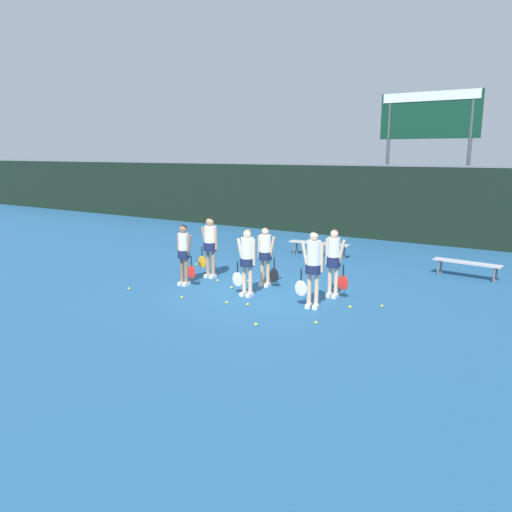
{
  "coord_description": "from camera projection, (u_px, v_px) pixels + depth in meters",
  "views": [
    {
      "loc": [
        6.77,
        -10.61,
        3.54
      ],
      "look_at": [
        0.02,
        -0.02,
        0.93
      ],
      "focal_mm": 35.0,
      "sensor_mm": 36.0,
      "label": 1
    }
  ],
  "objects": [
    {
      "name": "tennis_ball_0",
      "position": [
        218.0,
        281.0,
        13.92
      ],
      "size": [
        0.06,
        0.06,
        0.06
      ],
      "primitive_type": "sphere",
      "color": "#CCE033",
      "rests_on": "ground_plane"
    },
    {
      "name": "tennis_ball_10",
      "position": [
        227.0,
        302.0,
        11.88
      ],
      "size": [
        0.07,
        0.07,
        0.07
      ],
      "primitive_type": "sphere",
      "color": "#CCE033",
      "rests_on": "ground_plane"
    },
    {
      "name": "scoreboard",
      "position": [
        429.0,
        126.0,
        19.57
      ],
      "size": [
        3.85,
        0.15,
        5.86
      ],
      "color": "#515156",
      "rests_on": "ground_plane"
    },
    {
      "name": "player_1",
      "position": [
        247.0,
        257.0,
        12.35
      ],
      "size": [
        0.67,
        0.37,
        1.69
      ],
      "rotation": [
        0.0,
        0.0,
        0.02
      ],
      "color": "beige",
      "rests_on": "ground_plane"
    },
    {
      "name": "bench_courtside",
      "position": [
        467.0,
        264.0,
        14.29
      ],
      "size": [
        1.9,
        0.55,
        0.46
      ],
      "rotation": [
        0.0,
        0.0,
        -0.1
      ],
      "color": "#B2B2B7",
      "rests_on": "ground_plane"
    },
    {
      "name": "tennis_ball_3",
      "position": [
        129.0,
        289.0,
        13.08
      ],
      "size": [
        0.07,
        0.07,
        0.07
      ],
      "primitive_type": "sphere",
      "color": "#CCE033",
      "rests_on": "ground_plane"
    },
    {
      "name": "player_5",
      "position": [
        334.0,
        258.0,
        12.25
      ],
      "size": [
        0.63,
        0.34,
        1.71
      ],
      "rotation": [
        0.0,
        0.0,
        0.05
      ],
      "color": "beige",
      "rests_on": "ground_plane"
    },
    {
      "name": "ground_plane",
      "position": [
        256.0,
        290.0,
        13.04
      ],
      "size": [
        140.0,
        140.0,
        0.0
      ],
      "primitive_type": "plane",
      "color": "#235684"
    },
    {
      "name": "tennis_ball_7",
      "position": [
        248.0,
        281.0,
        13.9
      ],
      "size": [
        0.07,
        0.07,
        0.07
      ],
      "primitive_type": "sphere",
      "color": "#CCE033",
      "rests_on": "ground_plane"
    },
    {
      "name": "tennis_ball_1",
      "position": [
        350.0,
        307.0,
        11.53
      ],
      "size": [
        0.07,
        0.07,
        0.07
      ],
      "primitive_type": "sphere",
      "color": "#CCE033",
      "rests_on": "ground_plane"
    },
    {
      "name": "tennis_ball_4",
      "position": [
        316.0,
        323.0,
        10.48
      ],
      "size": [
        0.07,
        0.07,
        0.07
      ],
      "primitive_type": "sphere",
      "color": "#CCE033",
      "rests_on": "ground_plane"
    },
    {
      "name": "player_2",
      "position": [
        313.0,
        263.0,
        11.38
      ],
      "size": [
        0.65,
        0.37,
        1.81
      ],
      "rotation": [
        0.0,
        0.0,
        0.21
      ],
      "color": "beige",
      "rests_on": "ground_plane"
    },
    {
      "name": "player_0",
      "position": [
        184.0,
        250.0,
        13.39
      ],
      "size": [
        0.61,
        0.33,
        1.65
      ],
      "rotation": [
        0.0,
        0.0,
        0.04
      ],
      "color": "#8C664C",
      "rests_on": "ground_plane"
    },
    {
      "name": "tennis_ball_8",
      "position": [
        196.0,
        264.0,
        15.93
      ],
      "size": [
        0.07,
        0.07,
        0.07
      ],
      "primitive_type": "sphere",
      "color": "#CCE033",
      "rests_on": "ground_plane"
    },
    {
      "name": "tennis_ball_2",
      "position": [
        382.0,
        306.0,
        11.61
      ],
      "size": [
        0.06,
        0.06,
        0.06
      ],
      "primitive_type": "sphere",
      "color": "#CCE033",
      "rests_on": "ground_plane"
    },
    {
      "name": "player_3",
      "position": [
        210.0,
        242.0,
        14.21
      ],
      "size": [
        0.67,
        0.39,
        1.75
      ],
      "rotation": [
        0.0,
        0.0,
        0.02
      ],
      "color": "tan",
      "rests_on": "ground_plane"
    },
    {
      "name": "tennis_ball_6",
      "position": [
        256.0,
        324.0,
        10.36
      ],
      "size": [
        0.07,
        0.07,
        0.07
      ],
      "primitive_type": "sphere",
      "color": "#CCE033",
      "rests_on": "ground_plane"
    },
    {
      "name": "tennis_ball_11",
      "position": [
        182.0,
        297.0,
        12.31
      ],
      "size": [
        0.07,
        0.07,
        0.07
      ],
      "primitive_type": "sphere",
      "color": "#CCE033",
      "rests_on": "ground_plane"
    },
    {
      "name": "tennis_ball_5",
      "position": [
        248.0,
        305.0,
        11.72
      ],
      "size": [
        0.07,
        0.07,
        0.07
      ],
      "primitive_type": "sphere",
      "color": "#CCE033",
      "rests_on": "ground_plane"
    },
    {
      "name": "bench_far",
      "position": [
        319.0,
        244.0,
        17.27
      ],
      "size": [
        2.16,
        0.56,
        0.48
      ],
      "rotation": [
        0.0,
        0.0,
        0.1
      ],
      "color": "#B2B2B7",
      "rests_on": "ground_plane"
    },
    {
      "name": "player_4",
      "position": [
        266.0,
        252.0,
        13.29
      ],
      "size": [
        0.64,
        0.35,
        1.61
      ],
      "rotation": [
        0.0,
        0.0,
        0.11
      ],
      "color": "tan",
      "rests_on": "ground_plane"
    },
    {
      "name": "fence_windscreen",
      "position": [
        377.0,
        202.0,
        20.37
      ],
      "size": [
        60.0,
        0.08,
        3.08
      ],
      "color": "black",
      "rests_on": "ground_plane"
    },
    {
      "name": "tennis_ball_9",
      "position": [
        231.0,
        287.0,
        13.21
      ],
      "size": [
        0.06,
        0.06,
        0.06
      ],
      "primitive_type": "sphere",
      "color": "#CCE033",
      "rests_on": "ground_plane"
    }
  ]
}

